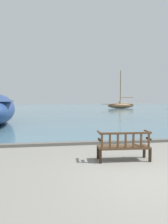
% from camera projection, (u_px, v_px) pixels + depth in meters
% --- Properties ---
extents(ground_plane, '(160.00, 160.00, 0.00)m').
position_uv_depth(ground_plane, '(150.00, 178.00, 4.82)').
color(ground_plane, gray).
extents(harbor_water, '(100.00, 80.00, 0.08)m').
position_uv_depth(harbor_water, '(63.00, 108.00, 48.22)').
color(harbor_water, slate).
rests_on(harbor_water, ground).
extents(quay_edge_kerb, '(40.00, 0.30, 0.12)m').
position_uv_depth(quay_edge_kerb, '(107.00, 142.00, 8.61)').
color(quay_edge_kerb, '#5B5954').
rests_on(quay_edge_kerb, ground).
extents(park_bench, '(1.63, 0.61, 0.92)m').
position_uv_depth(park_bench, '(124.00, 146.00, 6.17)').
color(park_bench, black).
rests_on(park_bench, ground).
extents(sailboat_centre_channel, '(7.74, 2.85, 8.15)m').
position_uv_depth(sailboat_centre_channel, '(121.00, 105.00, 43.44)').
color(sailboat_centre_channel, brown).
rests_on(sailboat_centre_channel, harbor_water).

